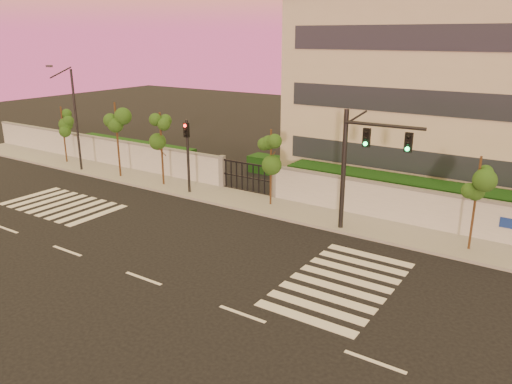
{
  "coord_description": "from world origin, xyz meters",
  "views": [
    {
      "loc": [
        14.17,
        -12.94,
        9.65
      ],
      "look_at": [
        1.62,
        6.0,
        2.47
      ],
      "focal_mm": 35.0,
      "sensor_mm": 36.0,
      "label": 1
    }
  ],
  "objects": [
    {
      "name": "ground",
      "position": [
        0.0,
        0.0,
        0.0
      ],
      "size": [
        120.0,
        120.0,
        0.0
      ],
      "primitive_type": "plane",
      "color": "black",
      "rests_on": "ground"
    },
    {
      "name": "sidewalk",
      "position": [
        0.0,
        10.5,
        0.07
      ],
      "size": [
        60.0,
        3.0,
        0.15
      ],
      "primitive_type": "cube",
      "color": "gray",
      "rests_on": "ground"
    },
    {
      "name": "perimeter_wall",
      "position": [
        0.1,
        12.0,
        1.07
      ],
      "size": [
        60.0,
        0.36,
        2.2
      ],
      "color": "#ACAEB3",
      "rests_on": "ground"
    },
    {
      "name": "hedge_row",
      "position": [
        1.17,
        14.74,
        0.82
      ],
      "size": [
        41.0,
        4.25,
        1.8
      ],
      "color": "#13340F",
      "rests_on": "ground"
    },
    {
      "name": "institutional_building",
      "position": [
        9.0,
        21.99,
        6.16
      ],
      "size": [
        24.4,
        12.4,
        12.25
      ],
      "color": "#B8B19C",
      "rests_on": "ground"
    },
    {
      "name": "road_markings",
      "position": [
        -1.58,
        3.76,
        0.01
      ],
      "size": [
        57.0,
        7.62,
        0.02
      ],
      "color": "silver",
      "rests_on": "ground"
    },
    {
      "name": "street_tree_a",
      "position": [
        -19.18,
        10.56,
        3.27
      ],
      "size": [
        1.42,
        1.13,
        4.45
      ],
      "color": "#382314",
      "rests_on": "ground"
    },
    {
      "name": "street_tree_b",
      "position": [
        -12.48,
        10.03,
        3.9
      ],
      "size": [
        1.6,
        1.27,
        5.31
      ],
      "color": "#382314",
      "rests_on": "ground"
    },
    {
      "name": "street_tree_c",
      "position": [
        -8.54,
        10.23,
        3.63
      ],
      "size": [
        1.61,
        1.29,
        4.93
      ],
      "color": "#382314",
      "rests_on": "ground"
    },
    {
      "name": "street_tree_d",
      "position": [
        -0.42,
        10.67,
        3.37
      ],
      "size": [
        1.41,
        1.12,
        4.58
      ],
      "color": "#382314",
      "rests_on": "ground"
    },
    {
      "name": "street_tree_e",
      "position": [
        10.67,
        10.31,
        3.36
      ],
      "size": [
        1.35,
        1.07,
        4.56
      ],
      "color": "#382314",
      "rests_on": "ground"
    },
    {
      "name": "traffic_signal_main",
      "position": [
        5.32,
        9.5,
        3.94
      ],
      "size": [
        3.94,
        0.41,
        6.23
      ],
      "rotation": [
        0.0,
        0.0,
        0.04
      ],
      "color": "black",
      "rests_on": "ground"
    },
    {
      "name": "traffic_signal_secondary",
      "position": [
        -5.99,
        9.83,
        3.01
      ],
      "size": [
        0.37,
        0.35,
        4.74
      ],
      "rotation": [
        0.0,
        0.0,
        -0.12
      ],
      "color": "black",
      "rests_on": "ground"
    },
    {
      "name": "streetlight_west",
      "position": [
        -16.27,
        9.48,
        4.17
      ],
      "size": [
        0.46,
        1.86,
        7.72
      ],
      "color": "black",
      "rests_on": "ground"
    }
  ]
}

